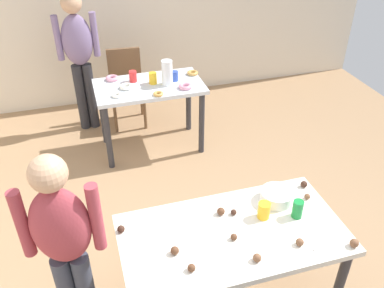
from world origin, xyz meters
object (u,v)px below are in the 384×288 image
(dining_table_far, at_px, (150,96))
(chair_far_table, at_px, (126,82))
(mixing_bowl, at_px, (277,196))
(person_girl_near, at_px, (65,243))
(soda_can, at_px, (298,209))
(dining_table_near, at_px, (232,244))
(pitcher_far, at_px, (167,73))
(person_adult_far, at_px, (79,52))

(dining_table_far, height_order, chair_far_table, chair_far_table)
(dining_table_far, xyz_separation_m, mixing_bowl, (0.45, -1.95, 0.16))
(dining_table_far, relative_size, person_girl_near, 0.76)
(dining_table_far, distance_m, mixing_bowl, 2.01)
(person_girl_near, bearing_deg, soda_can, -3.48)
(dining_table_near, height_order, pitcher_far, pitcher_far)
(person_adult_far, bearing_deg, dining_table_near, -75.86)
(dining_table_near, height_order, chair_far_table, chair_far_table)
(dining_table_near, height_order, mixing_bowl, mixing_bowl)
(person_girl_near, relative_size, person_adult_far, 0.92)
(person_adult_far, distance_m, mixing_bowl, 2.80)
(soda_can, bearing_deg, dining_table_far, 103.35)
(dining_table_near, height_order, person_adult_far, person_adult_far)
(soda_can, xyz_separation_m, pitcher_far, (-0.32, 2.07, 0.07))
(chair_far_table, relative_size, person_adult_far, 0.56)
(chair_far_table, bearing_deg, dining_table_far, -77.30)
(person_adult_far, bearing_deg, dining_table_far, -45.35)
(mixing_bowl, bearing_deg, person_adult_far, 112.53)
(mixing_bowl, xyz_separation_m, pitcher_far, (-0.27, 1.90, 0.09))
(person_girl_near, xyz_separation_m, pitcher_far, (1.06, 1.99, 0.03))
(person_adult_far, height_order, mixing_bowl, person_adult_far)
(dining_table_near, bearing_deg, pitcher_far, 87.08)
(dining_table_near, xyz_separation_m, soda_can, (0.43, 0.01, 0.16))
(dining_table_far, relative_size, chair_far_table, 1.25)
(person_girl_near, xyz_separation_m, soda_can, (1.39, -0.08, -0.04))
(dining_table_near, distance_m, dining_table_far, 2.14)
(chair_far_table, xyz_separation_m, mixing_bowl, (0.60, -2.61, 0.29))
(dining_table_near, xyz_separation_m, dining_table_far, (-0.07, 2.14, -0.03))
(dining_table_near, height_order, person_girl_near, person_girl_near)
(person_girl_near, distance_m, person_adult_far, 2.68)
(person_girl_near, xyz_separation_m, person_adult_far, (0.26, 2.67, 0.08))
(person_girl_near, distance_m, mixing_bowl, 1.34)
(person_adult_far, xyz_separation_m, soda_can, (1.13, -2.75, -0.12))
(soda_can, bearing_deg, chair_far_table, 103.20)
(soda_can, bearing_deg, pitcher_far, 98.88)
(person_adult_far, distance_m, pitcher_far, 1.05)
(person_adult_far, distance_m, soda_can, 2.98)
(mixing_bowl, distance_m, soda_can, 0.18)
(dining_table_far, xyz_separation_m, person_girl_near, (-0.88, -2.04, 0.23))
(person_adult_far, xyz_separation_m, mixing_bowl, (1.07, -2.58, -0.14))
(dining_table_near, height_order, soda_can, soda_can)
(chair_far_table, distance_m, mixing_bowl, 2.70)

